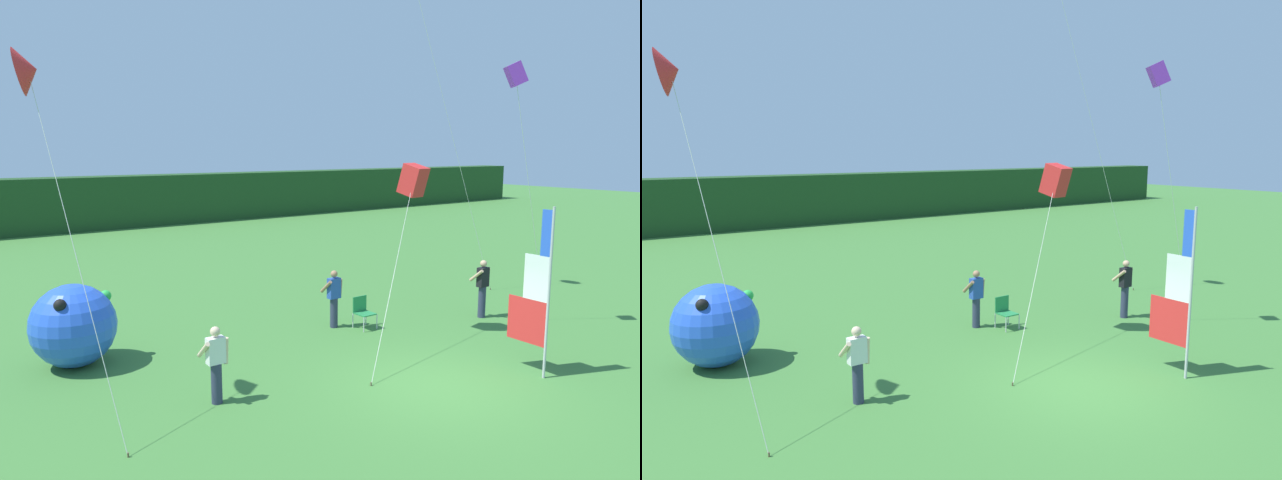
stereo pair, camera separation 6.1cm
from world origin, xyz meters
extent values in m
plane|color=#3D7533|center=(0.00, 0.00, 0.00)|extent=(120.00, 120.00, 0.00)
cube|color=#1E421E|center=(0.00, 29.51, 1.64)|extent=(80.00, 2.40, 3.29)
cylinder|color=#B7B7BC|center=(2.28, -1.06, 1.91)|extent=(0.06, 0.06, 3.82)
cube|color=red|center=(2.28, -0.55, 1.20)|extent=(0.02, 0.97, 1.02)
cube|color=white|center=(2.28, -0.73, 2.22)|extent=(0.02, 0.60, 1.02)
cube|color=blue|center=(2.28, -0.92, 3.24)|extent=(0.02, 0.23, 1.02)
cylinder|color=#2D334C|center=(0.69, 4.57, 0.43)|extent=(0.22, 0.22, 0.85)
cube|color=#284CA8|center=(0.69, 4.57, 1.14)|extent=(0.36, 0.20, 0.58)
sphere|color=#A37556|center=(0.69, 4.57, 1.55)|extent=(0.20, 0.20, 0.20)
cylinder|color=#A37556|center=(0.46, 4.63, 1.21)|extent=(0.09, 0.48, 0.42)
cylinder|color=#A37556|center=(0.92, 4.58, 1.11)|extent=(0.09, 0.14, 0.56)
cylinder|color=#2D334C|center=(4.90, 2.75, 0.47)|extent=(0.22, 0.22, 0.95)
cube|color=black|center=(4.90, 2.75, 1.24)|extent=(0.36, 0.20, 0.58)
sphere|color=tan|center=(4.90, 2.75, 1.65)|extent=(0.20, 0.20, 0.20)
cylinder|color=tan|center=(4.67, 2.81, 1.31)|extent=(0.09, 0.48, 0.42)
cylinder|color=tan|center=(5.13, 2.76, 1.21)|extent=(0.09, 0.14, 0.56)
cylinder|color=#2D334C|center=(-4.17, 2.01, 0.42)|extent=(0.22, 0.22, 0.83)
cube|color=white|center=(-4.17, 2.01, 1.10)|extent=(0.36, 0.20, 0.53)
sphere|color=beige|center=(-4.17, 2.01, 1.49)|extent=(0.20, 0.20, 0.20)
cylinder|color=beige|center=(-4.40, 2.07, 1.14)|extent=(0.09, 0.48, 0.42)
cylinder|color=beige|center=(-3.94, 2.02, 1.04)|extent=(0.09, 0.14, 0.56)
sphere|color=blue|center=(-5.99, 5.77, 0.97)|extent=(1.95, 1.95, 1.95)
sphere|color=yellow|center=(-5.74, 6.52, 1.54)|extent=(0.27, 0.27, 0.27)
sphere|color=black|center=(-6.36, 5.18, 1.66)|extent=(0.27, 0.27, 0.27)
sphere|color=green|center=(-5.21, 5.86, 1.55)|extent=(0.27, 0.27, 0.27)
cylinder|color=#BCBCC1|center=(1.09, 3.72, 0.21)|extent=(0.03, 0.03, 0.42)
cylinder|color=#BCBCC1|center=(1.57, 3.72, 0.21)|extent=(0.03, 0.03, 0.42)
cylinder|color=#BCBCC1|center=(1.09, 4.20, 0.21)|extent=(0.03, 0.03, 0.42)
cylinder|color=#BCBCC1|center=(1.57, 4.20, 0.21)|extent=(0.03, 0.03, 0.42)
cube|color=#237F42|center=(1.33, 3.96, 0.43)|extent=(0.48, 0.48, 0.03)
cube|color=#237F42|center=(1.33, 4.20, 0.67)|extent=(0.48, 0.03, 0.44)
cylinder|color=brown|center=(6.24, 1.49, 0.04)|extent=(0.03, 0.03, 0.08)
cylinder|color=silver|center=(5.35, 1.57, 3.48)|extent=(1.79, 0.19, 6.97)
cube|color=purple|center=(4.46, 1.66, 6.97)|extent=(0.69, 0.64, 0.67)
cylinder|color=brown|center=(7.89, 4.75, 0.04)|extent=(0.03, 0.03, 0.08)
cylinder|color=silver|center=(6.29, 5.50, 5.80)|extent=(3.22, 1.52, 11.61)
cylinder|color=brown|center=(-1.12, 0.84, 0.04)|extent=(0.03, 0.03, 0.08)
cylinder|color=silver|center=(0.45, 1.86, 2.11)|extent=(3.13, 2.04, 4.22)
cube|color=red|center=(2.01, 2.87, 4.22)|extent=(0.65, 0.80, 0.90)
cylinder|color=brown|center=(-6.26, 0.99, 0.04)|extent=(0.03, 0.03, 0.08)
cylinder|color=silver|center=(-6.56, 2.36, 3.21)|extent=(0.62, 2.76, 6.43)
cone|color=red|center=(-6.86, 3.73, 6.43)|extent=(0.70, 0.97, 0.91)
camera|label=1|loc=(-8.79, -7.97, 5.05)|focal=32.14mm
camera|label=2|loc=(-8.74, -8.01, 5.05)|focal=32.14mm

